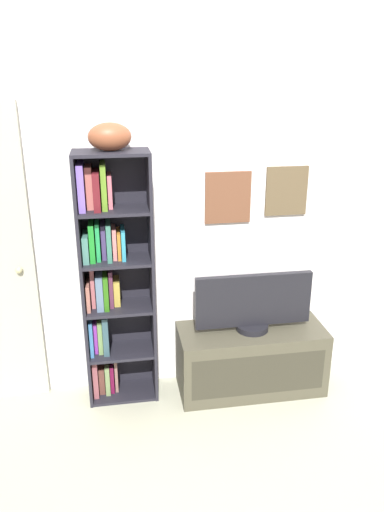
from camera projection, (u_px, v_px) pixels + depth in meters
The scene contains 6 objects.
ground at pixel (253, 489), 2.76m from camera, with size 5.20×5.20×0.04m, color #A2A38B.
back_wall at pixel (215, 208), 3.35m from camera, with size 4.80×0.08×2.55m.
bookshelf at pixel (110, 280), 3.26m from camera, with size 0.46×0.27×1.69m.
football at pixel (110, 137), 2.92m from camera, with size 0.25×0.16×0.16m, color brown.
tv_stand at pixel (251, 359), 3.53m from camera, with size 1.01×0.41×0.47m.
television at pixel (253, 303), 3.38m from camera, with size 0.79×0.22×0.41m.
Camera 1 is at (-0.68, -2.05, 2.15)m, focal length 35.33 mm.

